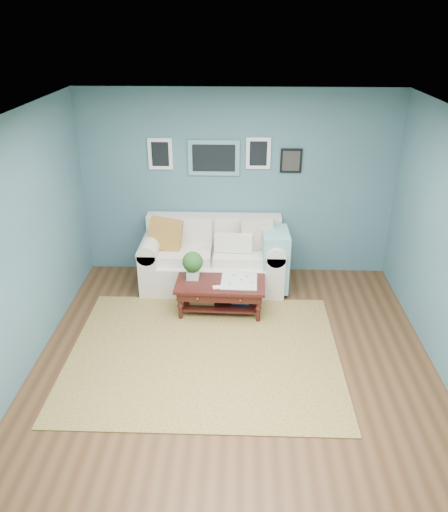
{
  "coord_description": "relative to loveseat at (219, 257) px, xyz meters",
  "views": [
    {
      "loc": [
        0.05,
        -4.39,
        3.55
      ],
      "look_at": [
        -0.14,
        1.0,
        0.94
      ],
      "focal_mm": 35.0,
      "sensor_mm": 36.0,
      "label": 1
    }
  ],
  "objects": [
    {
      "name": "coffee_table",
      "position": [
        -0.01,
        -0.72,
        -0.07
      ],
      "size": [
        1.18,
        0.71,
        0.81
      ],
      "rotation": [
        0.0,
        0.0,
        -0.03
      ],
      "color": "black",
      "rests_on": "ground"
    },
    {
      "name": "loveseat",
      "position": [
        0.0,
        0.0,
        0.0
      ],
      "size": [
        2.06,
        0.93,
        1.06
      ],
      "color": "silver",
      "rests_on": "ground"
    },
    {
      "name": "room_shell",
      "position": [
        0.24,
        -1.97,
        0.93
      ],
      "size": [
        5.0,
        5.02,
        2.7
      ],
      "color": "brown",
      "rests_on": "ground"
    },
    {
      "name": "area_rug",
      "position": [
        -0.1,
        -1.71,
        -0.42
      ],
      "size": [
        3.11,
        2.49,
        0.01
      ],
      "primitive_type": "cube",
      "color": "brown",
      "rests_on": "ground"
    }
  ]
}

